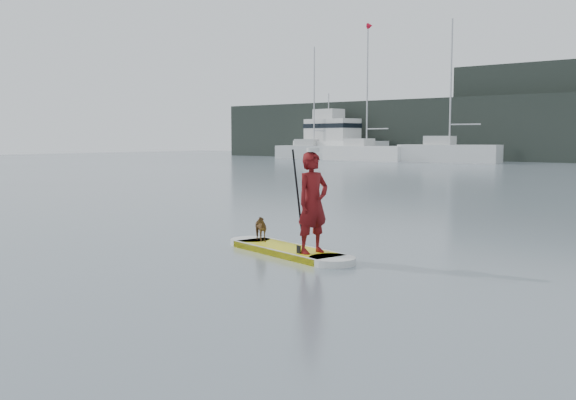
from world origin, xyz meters
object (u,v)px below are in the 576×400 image
Objects in this scene: paddler at (313,203)px; sailboat_c at (448,152)px; dog at (258,228)px; motor_yacht_b at (336,140)px; paddleboard at (288,250)px; sailboat_a at (313,151)px; sailboat_b at (366,151)px.

sailboat_c is at bearing 34.75° from paddler.
dog is 0.06× the size of motor_yacht_b.
sailboat_a is at bearing 140.13° from paddleboard.
paddler is 55.71m from motor_yacht_b.
sailboat_b is (-25.21, 43.02, -0.12)m from paddler.
sailboat_a is (-30.99, 44.36, 0.42)m from dog.
dog is 0.05× the size of sailboat_a.
sailboat_a is at bearing 168.57° from sailboat_c.
sailboat_a is 1.07× the size of motor_yacht_b.
motor_yacht_b is (-5.67, 3.34, 1.02)m from sailboat_b.
sailboat_b reaches higher than dog.
sailboat_a is at bearing -128.55° from motor_yacht_b.
motor_yacht_b is at bearing 137.71° from paddleboard.
sailboat_b reaches higher than motor_yacht_b.
motor_yacht_b is at bearing 46.88° from paddler.
sailboat_b reaches higher than sailboat_a.
paddleboard is 0.30× the size of motor_yacht_b.
motor_yacht_b is (-29.25, 45.94, 1.53)m from dog.
sailboat_b reaches higher than paddleboard.
dog is 54.48m from motor_yacht_b.
paddler is 55.41m from sailboat_a.
paddleboard is 49.36m from sailboat_b.
paddler is (0.70, -0.18, 0.95)m from paddleboard.
sailboat_a is at bearing 170.91° from sailboat_b.
paddleboard is at bearing -77.21° from sailboat_c.
paddleboard is 5.35× the size of dog.
motor_yacht_b is (1.74, 1.58, 1.11)m from sailboat_a.
dog is 48.69m from sailboat_b.
paddleboard is 54.86m from sailboat_a.
paddleboard is at bearing -74.17° from dog.
paddler is 0.16× the size of sailboat_a.
motor_yacht_b reaches higher than dog.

